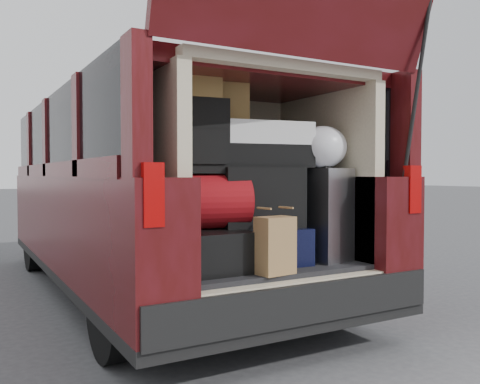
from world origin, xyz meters
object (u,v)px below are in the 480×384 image
object	(u,v)px
kraft_bag	(275,245)
black_hardshell	(200,249)
navy_hardshell	(264,244)
silver_roller	(318,214)
black_soft_case	(258,198)
red_duffel	(205,201)
backpack	(200,136)
twotone_duffel	(258,145)

from	to	relation	value
kraft_bag	black_hardshell	bearing A→B (deg)	125.40
black_hardshell	kraft_bag	size ratio (longest dim) A/B	1.83
black_hardshell	kraft_bag	distance (m)	0.46
navy_hardshell	silver_roller	world-z (taller)	silver_roller
kraft_bag	black_soft_case	size ratio (longest dim) A/B	0.62
red_duffel	backpack	xyz separation A→B (m)	(-0.02, 0.02, 0.39)
black_hardshell	red_duffel	size ratio (longest dim) A/B	1.18
navy_hardshell	kraft_bag	xyz separation A→B (m)	(-0.16, -0.36, 0.05)
kraft_bag	backpack	size ratio (longest dim) A/B	0.74
black_hardshell	twotone_duffel	xyz separation A→B (m)	(0.43, 0.05, 0.63)
black_soft_case	twotone_duffel	distance (m)	0.34
silver_roller	kraft_bag	world-z (taller)	silver_roller
black_hardshell	kraft_bag	bearing A→B (deg)	-48.44
kraft_bag	red_duffel	bearing A→B (deg)	120.78
silver_roller	backpack	world-z (taller)	backpack
red_duffel	twotone_duffel	world-z (taller)	twotone_duffel
red_duffel	black_soft_case	bearing A→B (deg)	8.18
navy_hardshell	kraft_bag	world-z (taller)	kraft_bag
black_hardshell	twotone_duffel	size ratio (longest dim) A/B	0.93
twotone_duffel	navy_hardshell	bearing A→B (deg)	-33.37
silver_roller	red_duffel	bearing A→B (deg)	166.02
kraft_bag	backpack	world-z (taller)	backpack
navy_hardshell	black_soft_case	world-z (taller)	black_soft_case
navy_hardshell	kraft_bag	bearing A→B (deg)	-108.22
black_soft_case	backpack	xyz separation A→B (m)	(-0.39, 0.03, 0.37)
silver_roller	twotone_duffel	bearing A→B (deg)	155.04
black_soft_case	backpack	world-z (taller)	backpack
silver_roller	black_soft_case	xyz separation A→B (m)	(-0.43, 0.07, 0.12)
navy_hardshell	silver_roller	bearing A→B (deg)	-8.68
black_hardshell	twotone_duffel	distance (m)	0.77
silver_roller	kraft_bag	distance (m)	0.60
kraft_bag	red_duffel	world-z (taller)	red_duffel
silver_roller	kraft_bag	bearing A→B (deg)	-161.00
black_hardshell	black_soft_case	world-z (taller)	black_soft_case
silver_roller	red_duffel	distance (m)	0.80
black_hardshell	red_duffel	distance (m)	0.29
kraft_bag	backpack	distance (m)	0.78
red_duffel	twotone_duffel	distance (m)	0.53
red_duffel	black_soft_case	size ratio (longest dim) A/B	0.97
kraft_bag	red_duffel	distance (m)	0.50
black_hardshell	silver_roller	size ratio (longest dim) A/B	0.99
black_hardshell	red_duffel	bearing A→B (deg)	17.46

